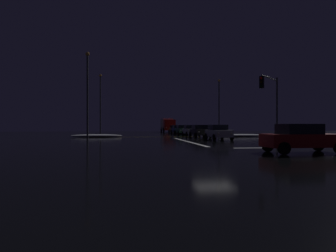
% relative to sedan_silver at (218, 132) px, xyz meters
% --- Properties ---
extents(ground, '(120.00, 120.00, 0.10)m').
position_rel_sedan_silver_xyz_m(ground, '(-3.86, -11.51, -0.85)').
color(ground, black).
extents(stop_line_north, '(0.35, 14.89, 0.01)m').
position_rel_sedan_silver_xyz_m(stop_line_north, '(-3.86, -2.84, -0.80)').
color(stop_line_north, white).
rests_on(stop_line_north, ground).
extents(centre_line_ns, '(22.00, 0.15, 0.01)m').
position_rel_sedan_silver_xyz_m(centre_line_ns, '(-3.86, 8.76, -0.80)').
color(centre_line_ns, yellow).
rests_on(centre_line_ns, ground).
extents(snow_bank_left_curb, '(6.54, 1.50, 0.36)m').
position_rel_sedan_silver_xyz_m(snow_bank_left_curb, '(-13.33, 9.24, -0.62)').
color(snow_bank_left_curb, white).
rests_on(snow_bank_left_curb, ground).
extents(snow_bank_right_curb, '(6.41, 1.50, 0.35)m').
position_rel_sedan_silver_xyz_m(snow_bank_right_curb, '(5.62, 8.17, -0.63)').
color(snow_bank_right_curb, white).
rests_on(snow_bank_right_curb, ground).
extents(sedan_silver, '(2.02, 4.33, 1.57)m').
position_rel_sedan_silver_xyz_m(sedan_silver, '(0.00, 0.00, 0.00)').
color(sedan_silver, '#B7B7BC').
rests_on(sedan_silver, ground).
extents(sedan_black, '(2.02, 4.33, 1.57)m').
position_rel_sedan_silver_xyz_m(sedan_black, '(-0.33, 6.65, 0.00)').
color(sedan_black, black).
rests_on(sedan_black, ground).
extents(sedan_white, '(2.02, 4.33, 1.57)m').
position_rel_sedan_silver_xyz_m(sedan_white, '(-0.15, 13.04, 0.00)').
color(sedan_white, silver).
rests_on(sedan_white, ground).
extents(sedan_green, '(2.02, 4.33, 1.57)m').
position_rel_sedan_silver_xyz_m(sedan_green, '(-0.24, 19.29, 0.00)').
color(sedan_green, '#14512D').
rests_on(sedan_green, ground).
extents(sedan_blue, '(2.02, 4.33, 1.57)m').
position_rel_sedan_silver_xyz_m(sedan_blue, '(-0.09, 24.85, 0.00)').
color(sedan_blue, navy).
rests_on(sedan_blue, ground).
extents(sedan_orange, '(2.02, 4.33, 1.57)m').
position_rel_sedan_silver_xyz_m(sedan_orange, '(0.14, 30.30, 0.00)').
color(sedan_orange, '#C66014').
rests_on(sedan_orange, ground).
extents(box_truck, '(2.68, 8.28, 3.08)m').
position_rel_sedan_silver_xyz_m(box_truck, '(-0.18, 38.39, 0.91)').
color(box_truck, red).
rests_on(box_truck, ground).
extents(sedan_red_crossing, '(4.33, 2.02, 1.57)m').
position_rel_sedan_silver_xyz_m(sedan_red_crossing, '(-0.02, -15.24, 0.00)').
color(sedan_red_crossing, maroon).
rests_on(sedan_red_crossing, ground).
extents(traffic_signal_ne, '(3.28, 3.28, 6.20)m').
position_rel_sedan_silver_xyz_m(traffic_signal_ne, '(3.94, -3.72, 3.49)').
color(traffic_signal_ne, '#4C4C51').
rests_on(traffic_signal_ne, ground).
extents(streetlamp_left_near, '(0.44, 0.44, 9.37)m').
position_rel_sedan_silver_xyz_m(streetlamp_left_near, '(-13.63, 2.76, 4.58)').
color(streetlamp_left_near, '#424247').
rests_on(streetlamp_left_near, ground).
extents(streetlamp_left_far, '(0.44, 0.44, 9.68)m').
position_rel_sedan_silver_xyz_m(streetlamp_left_far, '(-13.63, 18.76, 4.74)').
color(streetlamp_left_far, '#424247').
rests_on(streetlamp_left_far, ground).
extents(streetlamp_right_far, '(0.44, 0.44, 9.28)m').
position_rel_sedan_silver_xyz_m(streetlamp_right_far, '(5.92, 18.76, 4.53)').
color(streetlamp_right_far, '#424247').
rests_on(streetlamp_right_far, ground).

